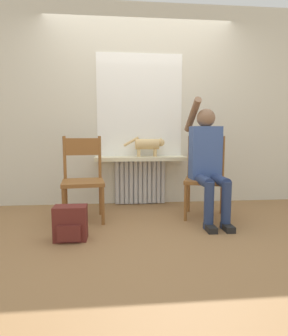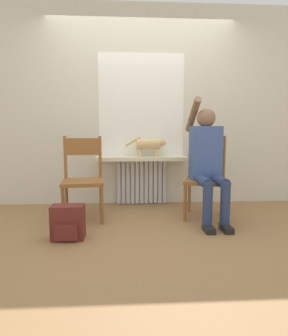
% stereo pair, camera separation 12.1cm
% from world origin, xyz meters
% --- Properties ---
extents(ground_plane, '(12.00, 12.00, 0.00)m').
position_xyz_m(ground_plane, '(0.00, 0.00, 0.00)').
color(ground_plane, olive).
extents(wall_with_window, '(7.00, 0.06, 2.70)m').
position_xyz_m(wall_with_window, '(0.00, 1.23, 1.35)').
color(wall_with_window, beige).
rests_on(wall_with_window, ground_plane).
extents(radiator, '(0.70, 0.08, 0.62)m').
position_xyz_m(radiator, '(-0.00, 1.15, 0.31)').
color(radiator, silver).
rests_on(radiator, ground_plane).
extents(windowsill, '(1.21, 0.32, 0.05)m').
position_xyz_m(windowsill, '(0.00, 1.04, 0.64)').
color(windowsill, beige).
rests_on(windowsill, radiator).
extents(window_glass, '(1.16, 0.01, 1.38)m').
position_xyz_m(window_glass, '(0.00, 1.20, 1.36)').
color(window_glass, white).
rests_on(window_glass, windowsill).
extents(chair_left, '(0.50, 0.50, 0.94)m').
position_xyz_m(chair_left, '(-0.70, 0.48, 0.48)').
color(chair_left, brown).
rests_on(chair_left, ground_plane).
extents(chair_right, '(0.57, 0.57, 0.94)m').
position_xyz_m(chair_right, '(0.71, 0.47, 0.48)').
color(chair_right, brown).
rests_on(chair_right, ground_plane).
extents(person, '(0.36, 0.99, 1.38)m').
position_xyz_m(person, '(0.69, 0.36, 0.70)').
color(person, navy).
rests_on(person, ground_plane).
extents(cat, '(0.56, 0.14, 0.27)m').
position_xyz_m(cat, '(0.11, 1.06, 0.83)').
color(cat, '#DBB77A').
rests_on(cat, windowsill).
extents(backpack, '(0.29, 0.20, 0.32)m').
position_xyz_m(backpack, '(-0.74, -0.16, 0.15)').
color(backpack, maroon).
rests_on(backpack, ground_plane).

